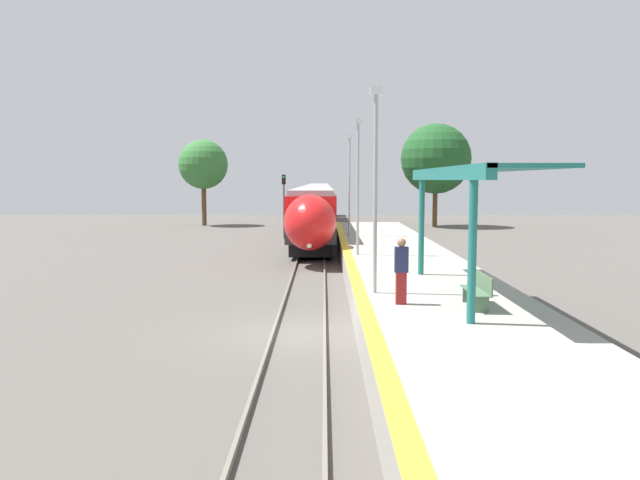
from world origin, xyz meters
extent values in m
plane|color=#56514C|center=(0.00, 0.00, 0.00)|extent=(120.00, 120.00, 0.00)
cube|color=slate|center=(-0.72, 0.00, 0.07)|extent=(0.08, 90.00, 0.15)
cube|color=slate|center=(0.72, 0.00, 0.07)|extent=(0.08, 90.00, 0.15)
cube|color=black|center=(0.00, 24.65, 0.59)|extent=(2.38, 18.11, 0.75)
cube|color=#38383D|center=(0.00, 24.65, 1.41)|extent=(2.70, 19.68, 0.88)
cube|color=white|center=(0.00, 24.65, 2.00)|extent=(2.72, 19.68, 0.30)
cube|color=red|center=(0.00, 24.65, 2.82)|extent=(2.70, 19.68, 1.34)
cube|color=black|center=(0.00, 24.65, 2.76)|extent=(2.73, 18.11, 0.74)
cube|color=#9E9EA3|center=(0.00, 24.65, 3.64)|extent=(2.43, 19.68, 0.30)
cylinder|color=black|center=(-0.72, 17.45, 0.45)|extent=(0.12, 0.90, 0.90)
cylinder|color=black|center=(0.72, 17.45, 0.45)|extent=(0.12, 0.90, 0.90)
cylinder|color=black|center=(-0.72, 19.65, 0.45)|extent=(0.12, 0.90, 0.90)
cylinder|color=black|center=(0.72, 19.65, 0.45)|extent=(0.12, 0.90, 0.90)
cylinder|color=black|center=(-0.72, 29.66, 0.45)|extent=(0.12, 0.90, 0.90)
cylinder|color=black|center=(0.72, 29.66, 0.45)|extent=(0.12, 0.90, 0.90)
cylinder|color=black|center=(-0.72, 31.86, 0.45)|extent=(0.12, 0.90, 0.90)
cylinder|color=black|center=(0.72, 31.86, 0.45)|extent=(0.12, 0.90, 0.90)
ellipsoid|color=red|center=(0.00, 13.57, 2.23)|extent=(2.59, 3.74, 2.78)
ellipsoid|color=black|center=(0.00, 13.10, 2.68)|extent=(1.89, 2.18, 1.41)
sphere|color=#F9F4CC|center=(0.00, 12.17, 1.22)|extent=(0.24, 0.24, 0.24)
cube|color=black|center=(0.00, 45.13, 0.59)|extent=(2.38, 18.11, 0.75)
cube|color=#38383D|center=(0.00, 45.13, 1.41)|extent=(2.70, 19.68, 0.88)
cube|color=white|center=(0.00, 45.13, 2.00)|extent=(2.72, 19.68, 0.30)
cube|color=red|center=(0.00, 45.13, 2.82)|extent=(2.70, 19.68, 1.34)
cube|color=black|center=(0.00, 45.13, 2.76)|extent=(2.73, 18.11, 0.74)
cube|color=#9E9EA3|center=(0.00, 45.13, 3.64)|extent=(2.43, 19.68, 0.30)
cylinder|color=black|center=(-0.72, 37.93, 0.45)|extent=(0.12, 0.90, 0.90)
cylinder|color=black|center=(0.72, 37.93, 0.45)|extent=(0.12, 0.90, 0.90)
cylinder|color=black|center=(-0.72, 40.13, 0.45)|extent=(0.12, 0.90, 0.90)
cylinder|color=black|center=(0.72, 40.13, 0.45)|extent=(0.12, 0.90, 0.90)
cylinder|color=black|center=(-0.72, 50.14, 0.45)|extent=(0.12, 0.90, 0.90)
cylinder|color=black|center=(0.72, 50.14, 0.45)|extent=(0.12, 0.90, 0.90)
cylinder|color=black|center=(-0.72, 52.34, 0.45)|extent=(0.12, 0.90, 0.90)
cylinder|color=black|center=(0.72, 52.34, 0.45)|extent=(0.12, 0.90, 0.90)
cube|color=black|center=(0.00, 65.61, 0.59)|extent=(2.38, 18.11, 0.75)
cube|color=#38383D|center=(0.00, 65.61, 1.41)|extent=(2.70, 19.68, 0.88)
cube|color=white|center=(0.00, 65.61, 2.00)|extent=(2.72, 19.68, 0.30)
cube|color=red|center=(0.00, 65.61, 2.82)|extent=(2.70, 19.68, 1.34)
cube|color=black|center=(0.00, 65.61, 2.76)|extent=(2.73, 18.11, 0.74)
cube|color=#9E9EA3|center=(0.00, 65.61, 3.64)|extent=(2.43, 19.68, 0.30)
cylinder|color=black|center=(-0.72, 58.41, 0.45)|extent=(0.12, 0.90, 0.90)
cylinder|color=black|center=(0.72, 58.41, 0.45)|extent=(0.12, 0.90, 0.90)
cylinder|color=black|center=(-0.72, 60.61, 0.45)|extent=(0.12, 0.90, 0.90)
cylinder|color=black|center=(0.72, 60.61, 0.45)|extent=(0.12, 0.90, 0.90)
cylinder|color=black|center=(-0.72, 70.62, 0.45)|extent=(0.12, 0.90, 0.90)
cylinder|color=black|center=(0.72, 70.62, 0.45)|extent=(0.12, 0.90, 0.90)
cylinder|color=black|center=(-0.72, 72.82, 0.45)|extent=(0.12, 0.90, 0.90)
cylinder|color=black|center=(0.72, 72.82, 0.45)|extent=(0.12, 0.90, 0.90)
cube|color=#9E998E|center=(4.10, 0.00, 0.50)|extent=(5.04, 64.00, 1.00)
cube|color=yellow|center=(1.78, 0.00, 1.00)|extent=(0.40, 64.00, 0.01)
cube|color=#4C6B4C|center=(4.68, -1.79, 1.21)|extent=(0.36, 0.06, 0.42)
cube|color=#4C6B4C|center=(4.68, -0.45, 1.21)|extent=(0.36, 0.06, 0.42)
cube|color=#4C6B4C|center=(4.68, -1.12, 1.44)|extent=(0.44, 1.79, 0.03)
cube|color=#4C6B4C|center=(4.88, -1.12, 1.67)|extent=(0.04, 1.79, 0.44)
cube|color=maroon|center=(2.78, -0.72, 1.43)|extent=(0.28, 0.20, 0.87)
cube|color=navy|center=(2.78, -0.72, 2.21)|extent=(0.36, 0.22, 0.69)
sphere|color=#936B4C|center=(2.78, -0.72, 2.67)|extent=(0.23, 0.23, 0.23)
cylinder|color=#59595E|center=(-2.27, 28.79, 2.00)|extent=(0.14, 0.14, 4.01)
cube|color=black|center=(-2.27, 28.79, 4.36)|extent=(0.28, 0.20, 0.70)
sphere|color=#1ED833|center=(-2.27, 28.68, 4.53)|extent=(0.14, 0.14, 0.14)
sphere|color=#330A0A|center=(-2.27, 28.68, 4.19)|extent=(0.14, 0.14, 0.14)
cylinder|color=#9E9EA3|center=(2.20, 0.97, 3.89)|extent=(0.12, 0.12, 5.78)
cube|color=silver|center=(2.20, 0.97, 6.90)|extent=(0.36, 0.20, 0.24)
cylinder|color=#9E9EA3|center=(2.20, 10.40, 3.89)|extent=(0.12, 0.12, 5.78)
cube|color=silver|center=(2.20, 10.40, 6.90)|extent=(0.36, 0.20, 0.24)
cylinder|color=#9E9EA3|center=(2.20, 19.83, 3.89)|extent=(0.12, 0.12, 5.78)
cube|color=silver|center=(2.20, 19.83, 6.90)|extent=(0.36, 0.20, 0.24)
cylinder|color=#1E6B66|center=(4.13, -2.97, 2.71)|extent=(0.20, 0.20, 3.41)
cylinder|color=#1E6B66|center=(4.13, 4.58, 2.71)|extent=(0.20, 0.20, 3.41)
cube|color=#1E6B66|center=(4.13, 0.80, 4.51)|extent=(0.24, 10.55, 0.36)
cube|color=#1E6B66|center=(5.03, 0.80, 4.63)|extent=(2.00, 10.55, 0.10)
cylinder|color=brown|center=(-10.70, 41.76, 1.96)|extent=(0.44, 0.44, 3.93)
sphere|color=#337033|center=(-10.70, 41.76, 5.78)|extent=(4.63, 4.63, 4.63)
cylinder|color=brown|center=(10.97, 40.44, 1.84)|extent=(0.44, 0.44, 3.68)
sphere|color=#1E5123|center=(10.97, 40.44, 6.26)|extent=(6.44, 6.44, 6.44)
camera|label=1|loc=(0.71, -17.28, 4.34)|focal=35.00mm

